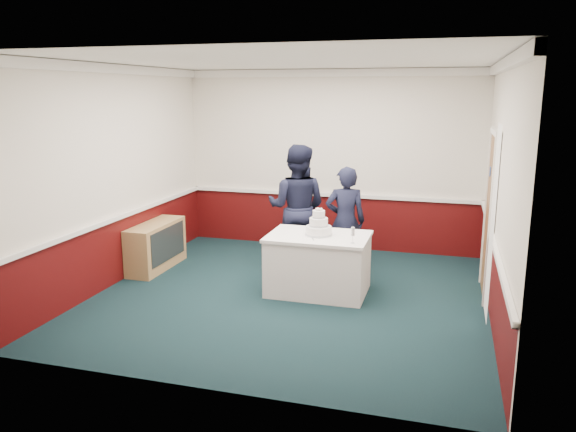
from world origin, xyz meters
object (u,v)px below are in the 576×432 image
(cake_table, at_px, (318,263))
(wedding_cake, at_px, (319,227))
(champagne_flute, at_px, (353,233))
(person_woman, at_px, (345,221))
(sideboard, at_px, (156,246))
(person_man, at_px, (297,207))
(cake_knife, at_px, (313,238))

(cake_table, height_order, wedding_cake, wedding_cake)
(champagne_flute, bearing_deg, person_woman, 104.82)
(sideboard, xyz_separation_m, person_woman, (2.80, 0.52, 0.45))
(cake_table, xyz_separation_m, person_man, (-0.55, 0.94, 0.54))
(cake_table, xyz_separation_m, person_woman, (0.20, 0.86, 0.40))
(person_man, bearing_deg, wedding_cake, 120.43)
(wedding_cake, xyz_separation_m, cake_knife, (-0.03, -0.20, -0.11))
(sideboard, distance_m, cake_knife, 2.66)
(cake_table, relative_size, cake_knife, 6.00)
(champagne_flute, bearing_deg, person_man, 130.72)
(cake_knife, relative_size, champagne_flute, 1.07)
(cake_table, bearing_deg, cake_knife, -98.53)
(champagne_flute, height_order, person_woman, person_woman)
(person_man, relative_size, person_woman, 1.18)
(wedding_cake, distance_m, person_woman, 0.89)
(cake_table, bearing_deg, wedding_cake, 90.00)
(cake_knife, height_order, person_woman, person_woman)
(sideboard, distance_m, person_woman, 2.88)
(sideboard, xyz_separation_m, cake_table, (2.60, -0.34, 0.05))
(champagne_flute, bearing_deg, sideboard, 168.62)
(wedding_cake, height_order, person_woman, person_woman)
(cake_table, relative_size, person_woman, 0.83)
(cake_knife, relative_size, person_woman, 0.14)
(wedding_cake, height_order, champagne_flute, wedding_cake)
(wedding_cake, bearing_deg, person_man, 120.39)
(person_woman, bearing_deg, sideboard, -3.79)
(cake_table, xyz_separation_m, champagne_flute, (0.50, -0.28, 0.53))
(sideboard, height_order, cake_table, cake_table)
(sideboard, xyz_separation_m, wedding_cake, (2.60, -0.34, 0.55))
(cake_table, distance_m, wedding_cake, 0.50)
(cake_knife, distance_m, person_woman, 1.08)
(champagne_flute, distance_m, person_woman, 1.19)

